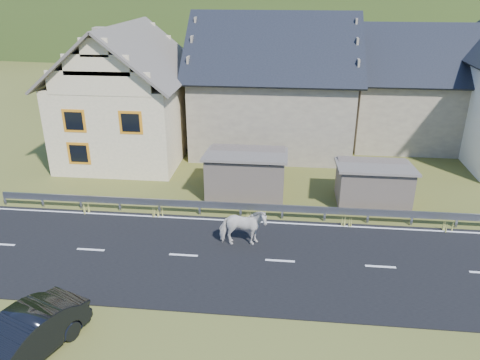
# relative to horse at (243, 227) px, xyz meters

# --- Properties ---
(ground) EXTENTS (160.00, 160.00, 0.00)m
(ground) POSITION_rel_horse_xyz_m (1.63, -1.08, -0.89)
(ground) COLOR #404215
(ground) RESTS_ON ground
(road) EXTENTS (60.00, 7.00, 0.04)m
(road) POSITION_rel_horse_xyz_m (1.63, -1.08, -0.87)
(road) COLOR black
(road) RESTS_ON ground
(lane_markings) EXTENTS (60.00, 6.60, 0.01)m
(lane_markings) POSITION_rel_horse_xyz_m (1.63, -1.08, -0.84)
(lane_markings) COLOR silver
(lane_markings) RESTS_ON road
(guardrail) EXTENTS (28.10, 0.09, 0.75)m
(guardrail) POSITION_rel_horse_xyz_m (1.63, 2.60, -0.32)
(guardrail) COLOR #93969B
(guardrail) RESTS_ON ground
(shed_left) EXTENTS (4.30, 3.30, 2.40)m
(shed_left) POSITION_rel_horse_xyz_m (-0.37, 5.42, 0.21)
(shed_left) COLOR #6F6154
(shed_left) RESTS_ON ground
(shed_right) EXTENTS (3.80, 2.90, 2.20)m
(shed_right) POSITION_rel_horse_xyz_m (6.13, 4.92, 0.11)
(shed_right) COLOR #6F6154
(shed_right) RESTS_ON ground
(house_cream) EXTENTS (7.80, 9.80, 8.30)m
(house_cream) POSITION_rel_horse_xyz_m (-8.37, 10.91, 3.47)
(house_cream) COLOR beige
(house_cream) RESTS_ON ground
(house_stone_a) EXTENTS (10.80, 9.80, 8.90)m
(house_stone_a) POSITION_rel_horse_xyz_m (0.63, 13.92, 3.75)
(house_stone_a) COLOR gray
(house_stone_a) RESTS_ON ground
(house_stone_b) EXTENTS (9.80, 8.80, 8.10)m
(house_stone_b) POSITION_rel_horse_xyz_m (10.63, 15.92, 3.35)
(house_stone_b) COLOR gray
(house_stone_b) RESTS_ON ground
(mountain) EXTENTS (440.00, 280.00, 260.00)m
(mountain) POSITION_rel_horse_xyz_m (6.63, 178.92, -20.89)
(mountain) COLOR #1D350D
(mountain) RESTS_ON ground
(horse) EXTENTS (1.12, 2.09, 1.69)m
(horse) POSITION_rel_horse_xyz_m (0.00, 0.00, 0.00)
(horse) COLOR silver
(horse) RESTS_ON road
(car) EXTENTS (3.00, 4.66, 1.45)m
(car) POSITION_rel_horse_xyz_m (-5.94, -7.24, -0.16)
(car) COLOR black
(car) RESTS_ON ground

